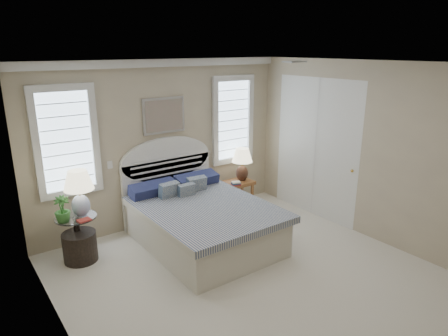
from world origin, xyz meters
The scene contains 21 objects.
floor centered at (0.00, 0.00, 0.00)m, with size 4.50×5.00×0.01m, color beige.
ceiling centered at (0.00, 0.00, 2.70)m, with size 4.50×5.00×0.01m, color white.
wall_back centered at (0.00, 2.50, 1.35)m, with size 4.50×0.02×2.70m, color #BDAE8E.
wall_left centered at (-2.25, 0.00, 1.35)m, with size 0.02×5.00×2.70m, color #BDAE8E.
wall_right centered at (2.25, 0.00, 1.35)m, with size 0.02×5.00×2.70m, color #BDAE8E.
crown_molding centered at (0.00, 2.46, 2.64)m, with size 4.50×0.08×0.12m, color silver.
hvac_vent centered at (1.20, 0.80, 2.68)m, with size 0.30×0.20×0.02m, color #B2B2B2.
switch_plate centered at (-0.95, 2.48, 1.15)m, with size 0.08×0.01×0.12m, color silver.
window_left centered at (-1.55, 2.48, 1.60)m, with size 0.90×0.06×1.60m, color #C9E5FF.
window_right centered at (1.40, 2.48, 1.60)m, with size 0.90×0.06×1.60m, color #C9E5FF.
painting centered at (0.00, 2.46, 1.82)m, with size 0.74×0.04×0.58m, color silver.
closet_door centered at (2.23, 1.20, 1.20)m, with size 0.02×1.80×2.40m, color silver.
bed centered at (0.00, 1.46, 0.39)m, with size 1.72×2.28×1.47m.
side_table_left centered at (-1.65, 2.05, 0.39)m, with size 0.56×0.56×0.63m.
nightstand_right centered at (1.30, 2.15, 0.39)m, with size 0.50×0.40×0.53m.
floor_pot centered at (-1.66, 1.95, 0.21)m, with size 0.46×0.46×0.42m, color black.
lamp_left centered at (-1.57, 2.04, 1.03)m, with size 0.48×0.48×0.66m.
lamp_right centered at (1.38, 2.16, 0.90)m, with size 0.42×0.42×0.61m.
potted_plant centered at (-1.83, 1.96, 0.81)m, with size 0.20×0.20×0.36m, color #377930.
books_left centered at (-1.60, 1.83, 0.64)m, with size 0.17×0.13×0.02m.
books_right centered at (1.12, 2.00, 0.56)m, with size 0.19×0.16×0.07m.
Camera 1 is at (-2.98, -3.27, 2.87)m, focal length 32.00 mm.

